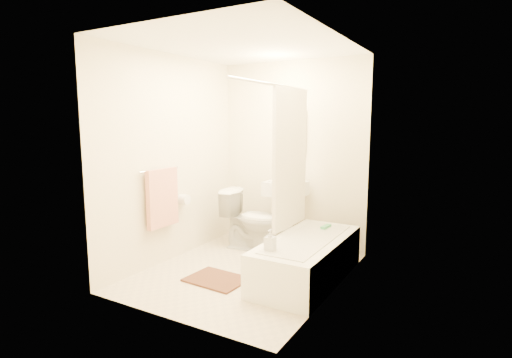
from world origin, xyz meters
The scene contains 17 objects.
floor centered at (0.00, 0.00, 0.00)m, with size 2.40×2.40×0.00m, color beige.
ceiling centered at (0.00, 0.00, 2.40)m, with size 2.40×2.40×0.00m, color white.
wall_back centered at (0.00, 1.20, 1.20)m, with size 2.00×0.02×2.40m, color beige.
wall_left centered at (-1.00, 0.00, 1.20)m, with size 0.02×2.40×2.40m, color beige.
wall_right centered at (1.00, 0.00, 1.20)m, with size 0.02×2.40×2.40m, color beige.
mirror centered at (0.00, 1.18, 1.50)m, with size 0.40×0.03×0.55m, color white.
curtain_rod centered at (0.30, 0.10, 2.00)m, with size 0.03×0.03×1.70m, color silver.
shower_curtain centered at (0.30, 0.50, 1.22)m, with size 0.04×0.80×1.55m, color silver.
towel_bar centered at (-0.96, -0.25, 1.10)m, with size 0.02×0.02×0.60m, color silver.
towel centered at (-0.93, -0.25, 0.78)m, with size 0.06×0.45×0.66m, color #CC7266.
toilet_paper centered at (-0.93, 0.12, 0.70)m, with size 0.12×0.12×0.11m, color white.
toilet centered at (-0.35, 0.75, 0.38)m, with size 0.43×0.77×0.76m, color white.
sink centered at (0.04, 0.95, 0.48)m, with size 0.49×0.39×0.96m, color silver, non-canonical shape.
bathtub centered at (0.66, 0.17, 0.22)m, with size 0.67×1.54×0.43m, color white, non-canonical shape.
bath_mat centered at (-0.13, -0.34, 0.01)m, with size 0.60×0.45×0.02m, color #4F291F.
soap_bottle centered at (0.50, -0.36, 0.53)m, with size 0.09×0.10×0.21m, color white.
scrub_brush centered at (0.69, 0.64, 0.45)m, with size 0.05×0.18×0.04m, color #41A665.
Camera 1 is at (2.18, -3.55, 1.64)m, focal length 28.00 mm.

